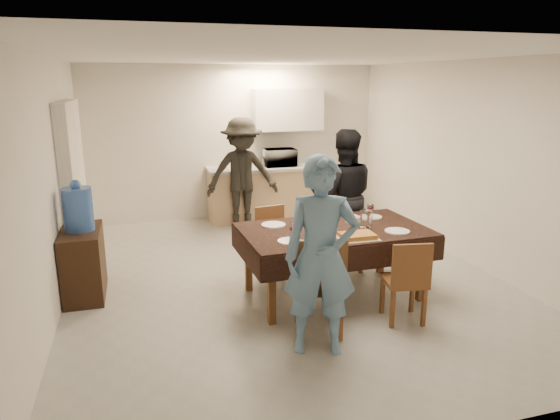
{
  "coord_description": "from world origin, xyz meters",
  "views": [
    {
      "loc": [
        -1.63,
        -5.46,
        2.35
      ],
      "look_at": [
        -0.14,
        -0.3,
        0.94
      ],
      "focal_mm": 32.0,
      "sensor_mm": 36.0,
      "label": 1
    }
  ],
  "objects_px": {
    "person_near": "(321,257)",
    "person_kitchen": "(242,174)",
    "wine_bottle": "(328,213)",
    "water_pitcher": "(366,219)",
    "console": "(84,263)",
    "water_jug": "(78,209)",
    "microwave": "(280,157)",
    "person_far": "(343,196)",
    "savoury_tart": "(357,236)",
    "dining_table": "(334,232)"
  },
  "relations": [
    {
      "from": "person_near",
      "to": "person_kitchen",
      "type": "bearing_deg",
      "value": 105.42
    },
    {
      "from": "wine_bottle",
      "to": "water_pitcher",
      "type": "distance_m",
      "value": 0.42
    },
    {
      "from": "person_near",
      "to": "console",
      "type": "bearing_deg",
      "value": 156.65
    },
    {
      "from": "water_jug",
      "to": "microwave",
      "type": "height_order",
      "value": "water_jug"
    },
    {
      "from": "wine_bottle",
      "to": "water_jug",
      "type": "bearing_deg",
      "value": 164.57
    },
    {
      "from": "wine_bottle",
      "to": "person_near",
      "type": "xyz_separation_m",
      "value": [
        -0.5,
        -1.1,
        -0.06
      ]
    },
    {
      "from": "water_pitcher",
      "to": "person_far",
      "type": "height_order",
      "value": "person_far"
    },
    {
      "from": "person_far",
      "to": "wine_bottle",
      "type": "bearing_deg",
      "value": 76.01
    },
    {
      "from": "water_jug",
      "to": "person_kitchen",
      "type": "bearing_deg",
      "value": 43.1
    },
    {
      "from": "person_near",
      "to": "microwave",
      "type": "bearing_deg",
      "value": 95.89
    },
    {
      "from": "console",
      "to": "water_jug",
      "type": "xyz_separation_m",
      "value": [
        0.0,
        0.0,
        0.61
      ]
    },
    {
      "from": "water_pitcher",
      "to": "wine_bottle",
      "type": "bearing_deg",
      "value": 165.96
    },
    {
      "from": "savoury_tart",
      "to": "water_pitcher",
      "type": "bearing_deg",
      "value": 52.85
    },
    {
      "from": "console",
      "to": "microwave",
      "type": "relative_size",
      "value": 1.54
    },
    {
      "from": "water_jug",
      "to": "savoury_tart",
      "type": "distance_m",
      "value": 2.99
    },
    {
      "from": "console",
      "to": "person_kitchen",
      "type": "height_order",
      "value": "person_kitchen"
    },
    {
      "from": "savoury_tart",
      "to": "microwave",
      "type": "distance_m",
      "value": 3.72
    },
    {
      "from": "person_kitchen",
      "to": "console",
      "type": "bearing_deg",
      "value": -136.9
    },
    {
      "from": "water_pitcher",
      "to": "dining_table",
      "type": "bearing_deg",
      "value": 171.87
    },
    {
      "from": "wine_bottle",
      "to": "person_far",
      "type": "distance_m",
      "value": 1.17
    },
    {
      "from": "wine_bottle",
      "to": "savoury_tart",
      "type": "distance_m",
      "value": 0.48
    },
    {
      "from": "dining_table",
      "to": "savoury_tart",
      "type": "xyz_separation_m",
      "value": [
        0.1,
        -0.38,
        0.06
      ]
    },
    {
      "from": "water_pitcher",
      "to": "savoury_tart",
      "type": "distance_m",
      "value": 0.42
    },
    {
      "from": "wine_bottle",
      "to": "person_kitchen",
      "type": "relative_size",
      "value": 0.18
    },
    {
      "from": "savoury_tart",
      "to": "person_kitchen",
      "type": "height_order",
      "value": "person_kitchen"
    },
    {
      "from": "water_pitcher",
      "to": "person_kitchen",
      "type": "xyz_separation_m",
      "value": [
        -0.76,
        2.92,
        0.01
      ]
    },
    {
      "from": "dining_table",
      "to": "console",
      "type": "bearing_deg",
      "value": 161.49
    },
    {
      "from": "water_jug",
      "to": "water_pitcher",
      "type": "xyz_separation_m",
      "value": [
        3.0,
        -0.82,
        -0.12
      ]
    },
    {
      "from": "console",
      "to": "person_far",
      "type": "bearing_deg",
      "value": 5.02
    },
    {
      "from": "console",
      "to": "water_jug",
      "type": "distance_m",
      "value": 0.61
    },
    {
      "from": "water_jug",
      "to": "wine_bottle",
      "type": "xyz_separation_m",
      "value": [
        2.6,
        -0.72,
        -0.05
      ]
    },
    {
      "from": "savoury_tart",
      "to": "dining_table",
      "type": "bearing_deg",
      "value": 104.74
    },
    {
      "from": "person_far",
      "to": "water_jug",
      "type": "bearing_deg",
      "value": 22.0
    },
    {
      "from": "water_jug",
      "to": "microwave",
      "type": "distance_m",
      "value": 3.94
    },
    {
      "from": "water_jug",
      "to": "person_far",
      "type": "relative_size",
      "value": 0.27
    },
    {
      "from": "water_pitcher",
      "to": "person_kitchen",
      "type": "distance_m",
      "value": 3.02
    },
    {
      "from": "microwave",
      "to": "person_far",
      "type": "distance_m",
      "value": 2.29
    },
    {
      "from": "person_far",
      "to": "water_pitcher",
      "type": "bearing_deg",
      "value": 96.67
    },
    {
      "from": "wine_bottle",
      "to": "person_kitchen",
      "type": "height_order",
      "value": "person_kitchen"
    },
    {
      "from": "console",
      "to": "savoury_tart",
      "type": "bearing_deg",
      "value": -22.64
    },
    {
      "from": "person_near",
      "to": "person_kitchen",
      "type": "relative_size",
      "value": 0.99
    },
    {
      "from": "dining_table",
      "to": "water_pitcher",
      "type": "distance_m",
      "value": 0.38
    },
    {
      "from": "person_kitchen",
      "to": "water_jug",
      "type": "bearing_deg",
      "value": -136.9
    },
    {
      "from": "dining_table",
      "to": "person_far",
      "type": "bearing_deg",
      "value": 60.0
    },
    {
      "from": "console",
      "to": "person_kitchen",
      "type": "distance_m",
      "value": 3.12
    },
    {
      "from": "dining_table",
      "to": "microwave",
      "type": "xyz_separation_m",
      "value": [
        0.35,
        3.32,
        0.32
      ]
    },
    {
      "from": "savoury_tart",
      "to": "person_near",
      "type": "relative_size",
      "value": 0.23
    },
    {
      "from": "water_jug",
      "to": "person_kitchen",
      "type": "distance_m",
      "value": 3.08
    },
    {
      "from": "wine_bottle",
      "to": "savoury_tart",
      "type": "bearing_deg",
      "value": -70.77
    },
    {
      "from": "microwave",
      "to": "dining_table",
      "type": "bearing_deg",
      "value": 84.03
    }
  ]
}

